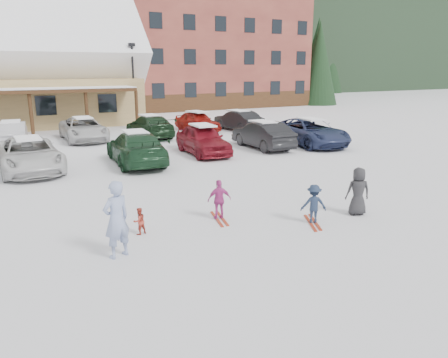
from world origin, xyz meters
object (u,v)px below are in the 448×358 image
child_navy (314,204)px  parked_car_12 (197,121)px  parked_car_10 (84,129)px  parked_car_11 (150,126)px  parked_car_13 (238,120)px  toddler_red (139,221)px  parked_car_2 (29,155)px  parked_car_5 (263,135)px  parked_car_6 (310,132)px  parked_car_4 (203,140)px  alpine_hotel (179,30)px  parked_car_9 (12,134)px  parked_car_3 (136,148)px  lamp_post (133,79)px  adult_skier (116,219)px  child_magenta (219,200)px  bystander_dark (358,191)px

child_navy → parked_car_12: 19.64m
child_navy → parked_car_12: parked_car_12 is taller
child_navy → parked_car_10: 18.82m
parked_car_11 → parked_car_13: 6.73m
toddler_red → parked_car_12: bearing=-134.4°
parked_car_2 → parked_car_5: bearing=-1.9°
parked_car_12 → parked_car_13: parked_car_13 is taller
child_navy → parked_car_6: size_ratio=0.21×
parked_car_4 → parked_car_13: 9.27m
alpine_hotel → parked_car_10: size_ratio=6.07×
toddler_red → parked_car_9: size_ratio=0.17×
parked_car_3 → parked_car_10: parked_car_3 is taller
alpine_hotel → child_navy: (-12.29, -39.40, -8.05)m
parked_car_2 → lamp_post: bearing=55.2°
adult_skier → parked_car_4: adult_skier is taller
child_magenta → parked_car_5: bearing=-115.7°
alpine_hotel → parked_car_5: (-6.86, -28.34, -7.88)m
parked_car_9 → parked_car_12: (12.06, 0.71, -0.03)m
child_navy → parked_car_10: parked_car_10 is taller
adult_skier → child_navy: adult_skier is taller
parked_car_2 → parked_car_13: parked_car_2 is taller
parked_car_10 → parked_car_11: (4.08, -0.69, 0.00)m
alpine_hotel → parked_car_5: bearing=-103.6°
parked_car_9 → parked_car_11: (8.14, -0.37, -0.01)m
parked_car_5 → parked_car_12: 7.93m
child_magenta → parked_car_13: bearing=-108.2°
child_magenta → bystander_dark: size_ratio=0.81×
lamp_post → parked_car_6: lamp_post is taller
alpine_hotel → lamp_post: alpine_hotel is taller
parked_car_5 → parked_car_10: bearing=-40.6°
parked_car_3 → lamp_post: bearing=-102.0°
parked_car_2 → parked_car_6: size_ratio=0.96×
lamp_post → child_navy: 25.16m
alpine_hotel → parked_car_9: (-19.31, -21.13, -7.90)m
parked_car_3 → child_magenta: bearing=93.8°
child_navy → alpine_hotel: bearing=-81.3°
parked_car_2 → parked_car_3: bearing=-10.3°
adult_skier → parked_car_6: (14.15, 10.25, -0.18)m
toddler_red → parked_car_12: parked_car_12 is taller
parked_car_11 → adult_skier: bearing=68.0°
parked_car_2 → parked_car_9: bearing=90.8°
parked_car_5 → parked_car_9: bearing=-28.7°
parked_car_3 → parked_car_13: bearing=-137.8°
toddler_red → parked_car_9: bearing=-97.4°
parked_car_2 → parked_car_6: bearing=-3.5°
parked_car_10 → adult_skier: bearing=-98.0°
child_magenta → child_navy: bearing=158.1°
parked_car_4 → parked_car_10: parked_car_4 is taller
toddler_red → parked_car_2: size_ratio=0.14×
parked_car_5 → parked_car_13: parked_car_5 is taller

